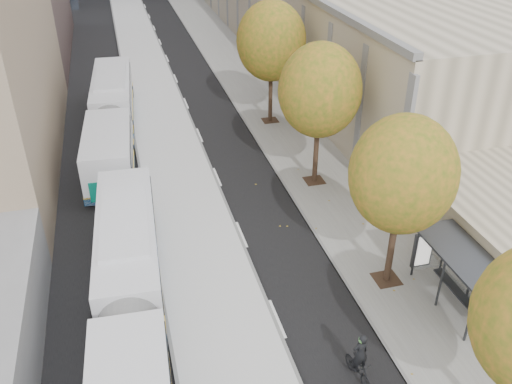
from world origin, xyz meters
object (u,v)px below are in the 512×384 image
object	(u,v)px
distant_car	(108,85)
bus_near	(129,305)
bus_far	(112,117)
bus_shelter	(465,261)
cyclist	(359,363)

from	to	relation	value
distant_car	bus_near	bearing A→B (deg)	-90.10
bus_far	bus_shelter	bearing A→B (deg)	-53.44
bus_near	bus_far	size ratio (longest dim) A/B	0.95
bus_far	bus_near	bearing A→B (deg)	-86.52
bus_far	distant_car	bearing A→B (deg)	94.16
cyclist	distant_car	distance (m)	32.48
bus_shelter	bus_near	world-z (taller)	bus_near
bus_far	cyclist	distance (m)	23.55
cyclist	bus_shelter	bearing A→B (deg)	16.29
bus_near	distant_car	xyz separation A→B (m)	(-0.08, 27.46, -0.92)
bus_shelter	distant_car	size ratio (longest dim) A/B	1.24
bus_near	cyclist	distance (m)	8.52
bus_far	distant_car	size ratio (longest dim) A/B	5.01
bus_shelter	cyclist	bearing A→B (deg)	-155.45
bus_shelter	bus_near	size ratio (longest dim) A/B	0.26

